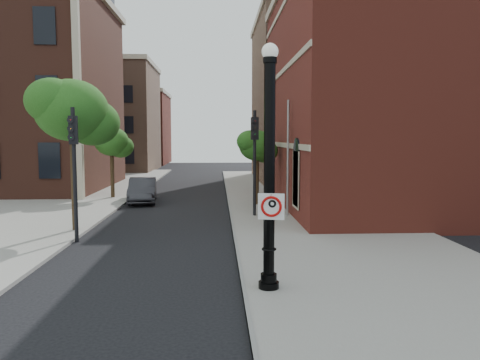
{
  "coord_description": "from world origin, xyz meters",
  "views": [
    {
      "loc": [
        1.39,
        -11.93,
        3.93
      ],
      "look_at": [
        2.07,
        2.0,
        2.64
      ],
      "focal_mm": 35.0,
      "sensor_mm": 36.0,
      "label": 1
    }
  ],
  "objects": [
    {
      "name": "street_tree_c",
      "position": [
        3.65,
        14.38,
        3.39
      ],
      "size": [
        2.39,
        2.16,
        4.31
      ],
      "color": "#302213",
      "rests_on": "ground"
    },
    {
      "name": "traffic_signal_left",
      "position": [
        -3.89,
        5.57,
        3.38
      ],
      "size": [
        0.36,
        0.43,
        5.02
      ],
      "rotation": [
        0.0,
        0.0,
        0.18
      ],
      "color": "black",
      "rests_on": "ground"
    },
    {
      "name": "sidewalk_left",
      "position": [
        -9.0,
        18.0,
        0.06
      ],
      "size": [
        10.0,
        50.0,
        0.12
      ],
      "primitive_type": "cube",
      "color": "gray",
      "rests_on": "ground"
    },
    {
      "name": "traffic_signal_right",
      "position": [
        3.19,
        10.54,
        3.51
      ],
      "size": [
        0.37,
        0.45,
        5.2
      ],
      "rotation": [
        0.0,
        0.0,
        0.18
      ],
      "color": "black",
      "rests_on": "ground"
    },
    {
      "name": "bg_building_red",
      "position": [
        -12.0,
        58.0,
        5.0
      ],
      "size": [
        12.0,
        12.0,
        10.0
      ],
      "primitive_type": "cube",
      "color": "maroon",
      "rests_on": "ground"
    },
    {
      "name": "ground",
      "position": [
        0.0,
        0.0,
        0.0
      ],
      "size": [
        120.0,
        120.0,
        0.0
      ],
      "primitive_type": "plane",
      "color": "black",
      "rests_on": "ground"
    },
    {
      "name": "street_tree_a",
      "position": [
        -4.43,
        7.42,
        4.94
      ],
      "size": [
        3.47,
        3.13,
        6.25
      ],
      "color": "#302213",
      "rests_on": "ground"
    },
    {
      "name": "curb_edge",
      "position": [
        2.05,
        10.0,
        0.07
      ],
      "size": [
        0.1,
        60.0,
        0.14
      ],
      "primitive_type": "cube",
      "color": "gray",
      "rests_on": "ground"
    },
    {
      "name": "brick_wall_building",
      "position": [
        16.0,
        14.0,
        6.26
      ],
      "size": [
        22.3,
        16.3,
        12.5
      ],
      "color": "maroon",
      "rests_on": "ground"
    },
    {
      "name": "street_tree_b",
      "position": [
        -5.23,
        17.96,
        3.59
      ],
      "size": [
        2.53,
        2.29,
        4.56
      ],
      "color": "#302213",
      "rests_on": "ground"
    },
    {
      "name": "utility_pole",
      "position": [
        4.77,
        10.32,
        2.84
      ],
      "size": [
        0.11,
        0.11,
        5.69
      ],
      "primitive_type": "cylinder",
      "color": "#999999",
      "rests_on": "ground"
    },
    {
      "name": "no_parking_sign",
      "position": [
        2.71,
        -0.61,
        2.23
      ],
      "size": [
        0.64,
        0.17,
        0.65
      ],
      "rotation": [
        0.0,
        0.0,
        -0.2
      ],
      "color": "white",
      "rests_on": "ground"
    },
    {
      "name": "bg_building_tan_b",
      "position": [
        16.0,
        30.0,
        7.0
      ],
      "size": [
        22.0,
        14.0,
        14.0
      ],
      "primitive_type": "cube",
      "color": "brown",
      "rests_on": "ground"
    },
    {
      "name": "parked_car",
      "position": [
        -3.12,
        16.25,
        0.74
      ],
      "size": [
        2.04,
        4.62,
        1.47
      ],
      "primitive_type": "imported",
      "rotation": [
        0.0,
        0.0,
        0.11
      ],
      "color": "#2D2D32",
      "rests_on": "ground"
    },
    {
      "name": "sidewalk_right",
      "position": [
        6.0,
        10.0,
        0.06
      ],
      "size": [
        8.0,
        60.0,
        0.12
      ],
      "primitive_type": "cube",
      "color": "gray",
      "rests_on": "ground"
    },
    {
      "name": "bg_building_tan_a",
      "position": [
        -12.0,
        44.0,
        6.0
      ],
      "size": [
        12.0,
        12.0,
        12.0
      ],
      "primitive_type": "cube",
      "color": "brown",
      "rests_on": "ground"
    },
    {
      "name": "lamppost",
      "position": [
        2.68,
        -0.46,
        2.86
      ],
      "size": [
        0.52,
        0.52,
        6.19
      ],
      "color": "black",
      "rests_on": "ground"
    }
  ]
}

